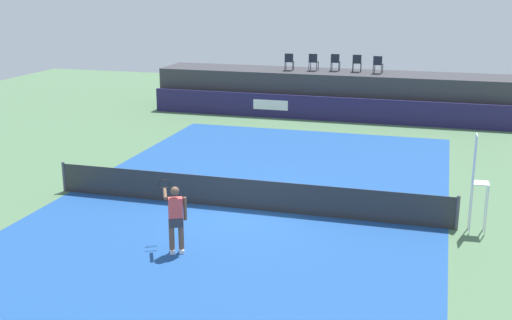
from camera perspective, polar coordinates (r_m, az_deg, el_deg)
ground_plane at (r=22.67m, az=1.20°, el=-1.83°), size 48.00×48.00×0.00m
court_inner at (r=19.94m, az=-1.04°, el=-4.28°), size 12.00×22.00×0.00m
sponsor_wall at (r=32.50m, az=5.99°, el=4.50°), size 18.00×0.22×1.20m
spectator_platform at (r=34.15m, az=6.58°, el=5.87°), size 18.00×2.80×2.20m
spectator_chair_far_left at (r=34.13m, az=2.92°, el=8.64°), size 0.48×0.48×0.89m
spectator_chair_left at (r=34.07m, az=5.04°, el=8.59°), size 0.45×0.45×0.89m
spectator_chair_center at (r=34.10m, az=6.95°, el=8.55°), size 0.45×0.45×0.89m
spectator_chair_right at (r=33.91m, az=8.82°, el=8.44°), size 0.47×0.47×0.89m
spectator_chair_far_right at (r=33.47m, az=10.62°, el=8.27°), size 0.47×0.47×0.89m
umpire_chair at (r=18.67m, az=18.75°, el=-1.40°), size 0.46×0.46×2.76m
tennis_net at (r=19.78m, az=-1.04°, el=-3.00°), size 12.40×0.02×0.95m
net_post_near at (r=22.33m, az=-16.43°, el=-1.41°), size 0.10×0.10×1.00m
net_post_far at (r=18.99m, az=17.19°, el=-4.44°), size 0.10×0.10×1.00m
tennis_player at (r=16.66m, az=-7.05°, el=-4.96°), size 1.04×1.05×1.77m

